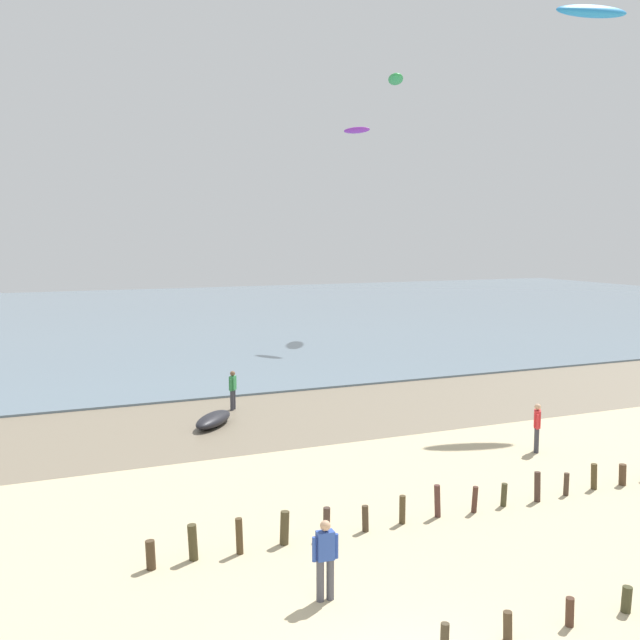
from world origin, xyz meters
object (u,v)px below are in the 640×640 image
Objects in this scene: kite_aloft_4 at (592,11)px; kite_aloft_5 at (396,79)px; kite_aloft_3 at (357,130)px; person_right_flank at (537,426)px; grounded_kite at (213,420)px; person_by_waterline at (233,389)px; person_left_flank at (325,558)px.

kite_aloft_5 is at bearing 95.02° from kite_aloft_4.
kite_aloft_5 is at bearing -79.09° from kite_aloft_3.
kite_aloft_4 is at bearing 40.18° from person_right_flank.
grounded_kite is 24.32m from kite_aloft_4.
kite_aloft_3 is 9.29m from kite_aloft_5.
person_by_waterline is 12.82m from person_right_flank.
person_right_flank is at bearing -175.44° from kite_aloft_5.
kite_aloft_4 is at bearing -163.98° from kite_aloft_5.
kite_aloft_5 is (3.81, 24.85, 2.22)m from kite_aloft_4.
kite_aloft_3 reaches higher than grounded_kite.
grounded_kite is at bearing 163.09° from kite_aloft_5.
person_right_flank is 19.33m from kite_aloft_4.
person_right_flank is 0.48× the size of kite_aloft_5.
kite_aloft_3 is at bearing 49.70° from person_by_waterline.
kite_aloft_3 reaches higher than person_right_flank.
kite_aloft_4 reaches higher than kite_aloft_3.
kite_aloft_4 is at bearing -12.49° from person_by_waterline.
person_left_flank is at bearing 174.20° from kite_aloft_5.
person_by_waterline reaches higher than grounded_kite.
person_left_flank and person_right_flank have the same top height.
kite_aloft_5 is (5.89, 5.25, 4.91)m from kite_aloft_3.
person_by_waterline and person_right_flank have the same top height.
kite_aloft_4 is (15.74, -3.49, 16.49)m from person_by_waterline.
kite_aloft_4 reaches higher than person_by_waterline.
kite_aloft_3 reaches higher than person_left_flank.
person_by_waterline is 23.06m from kite_aloft_4.
person_right_flank is 38.29m from kite_aloft_5.
person_by_waterline is at bearing 128.75° from person_right_flank.
person_by_waterline is at bearing -178.75° from kite_aloft_4.
kite_aloft_3 is (5.64, 26.11, 13.80)m from person_right_flank.
person_left_flank is 47.78m from kite_aloft_5.
grounded_kite is (-1.45, -2.25, -0.66)m from person_by_waterline.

